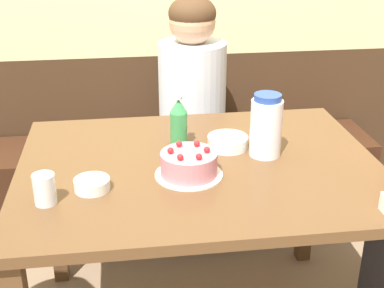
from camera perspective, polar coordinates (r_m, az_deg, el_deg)
bench_seat at (r=2.76m, az=-1.81°, el=-4.06°), size 2.00×0.38×0.44m
dining_table at (r=1.84m, az=0.80°, el=-4.65°), size 1.21×0.92×0.73m
birthday_cake at (r=1.70m, az=-0.34°, el=-2.19°), size 0.22×0.22×0.10m
water_pitcher at (r=1.83m, az=7.91°, el=1.93°), size 0.11×0.11×0.22m
soju_bottle at (r=1.89m, az=-1.43°, el=2.31°), size 0.06×0.06×0.19m
bowl_soup_white at (r=1.65m, az=-10.62°, el=-4.25°), size 0.11×0.11×0.04m
bowl_rice_small at (r=1.91m, az=3.82°, el=0.21°), size 0.14×0.14×0.04m
glass_water_tall at (r=1.60m, az=-15.46°, el=-4.66°), size 0.07×0.07×0.09m
person_grey_tee at (r=2.53m, az=0.03°, el=1.66°), size 0.31×0.34×1.18m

